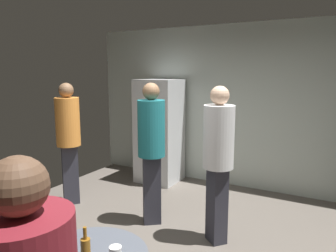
# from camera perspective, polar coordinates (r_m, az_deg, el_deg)

# --- Properties ---
(wall_back) EXTENTS (5.32, 0.06, 2.70)m
(wall_back) POSITION_cam_1_polar(r_m,az_deg,el_deg) (5.48, 11.86, 3.34)
(wall_back) COLOR beige
(wall_back) RESTS_ON ground_plane
(refrigerator) EXTENTS (0.70, 0.68, 1.80)m
(refrigerator) POSITION_cam_1_polar(r_m,az_deg,el_deg) (5.65, -1.55, -0.89)
(refrigerator) COLOR silver
(refrigerator) RESTS_ON ground_plane
(beer_bottle_amber) EXTENTS (0.06, 0.06, 0.23)m
(beer_bottle_amber) POSITION_cam_1_polar(r_m,az_deg,el_deg) (2.24, -14.41, -20.35)
(beer_bottle_amber) COLOR #8C5919
(beer_bottle_amber) RESTS_ON foreground_table
(person_in_teal_shirt) EXTENTS (0.48, 0.48, 1.80)m
(person_in_teal_shirt) POSITION_cam_1_polar(r_m,az_deg,el_deg) (4.00, -2.96, -2.95)
(person_in_teal_shirt) COLOR #2D2D38
(person_in_teal_shirt) RESTS_ON ground_plane
(person_in_white_shirt) EXTENTS (0.48, 0.48, 1.78)m
(person_in_white_shirt) POSITION_cam_1_polar(r_m,az_deg,el_deg) (3.59, 8.90, -4.70)
(person_in_white_shirt) COLOR #2D2D38
(person_in_white_shirt) RESTS_ON ground_plane
(person_in_orange_shirt) EXTENTS (0.48, 0.48, 1.78)m
(person_in_orange_shirt) POSITION_cam_1_polar(r_m,az_deg,el_deg) (4.84, -17.27, -1.37)
(person_in_orange_shirt) COLOR #2D2D38
(person_in_orange_shirt) RESTS_ON ground_plane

